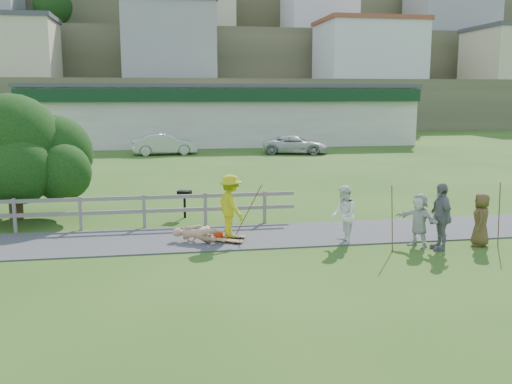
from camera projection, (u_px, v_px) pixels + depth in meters
ground at (216, 252)px, 15.78m from camera, size 260.00×260.00×0.00m
path at (211, 238)px, 17.24m from camera, size 34.00×3.00×0.04m
fence at (60, 209)px, 18.09m from camera, size 15.05×0.10×1.10m
strip_mall at (221, 114)px, 49.94m from camera, size 32.50×10.75×5.10m
hillside at (164, 36)px, 102.00m from camera, size 220.00×67.00×47.50m
skater_rider at (231, 209)px, 17.00m from camera, size 1.06×1.37×1.87m
skater_fallen at (199, 234)px, 16.59m from camera, size 1.07×1.60×0.58m
spectator_a at (344, 215)px, 16.53m from camera, size 0.72×0.89×1.72m
spectator_b at (441, 216)px, 15.91m from camera, size 0.52×1.13×1.90m
spectator_c at (481, 220)px, 16.31m from camera, size 0.80×0.90×1.54m
spectator_d at (419, 220)px, 16.23m from camera, size 1.05×1.49×1.55m
car_silver at (164, 144)px, 40.77m from camera, size 4.76×2.10×1.52m
car_white at (295, 145)px, 41.47m from camera, size 5.09×3.32×1.30m
tree at (14, 173)px, 19.66m from camera, size 5.53×5.53×3.22m
bbq at (185, 204)px, 20.05m from camera, size 0.54×0.48×0.97m
longboard_rider at (231, 238)px, 17.15m from camera, size 0.88×0.40×0.10m
longboard_fallen at (227, 242)px, 16.67m from camera, size 0.97×0.74×0.11m
helmet at (218, 235)px, 17.05m from camera, size 0.31×0.31×0.31m
pole_rider at (248, 207)px, 17.50m from camera, size 0.03×0.03×1.78m
pole_spec_left at (392, 219)px, 15.67m from camera, size 0.03×0.03×1.86m
pole_spec_right at (499, 215)px, 16.21m from camera, size 0.03×0.03×1.86m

